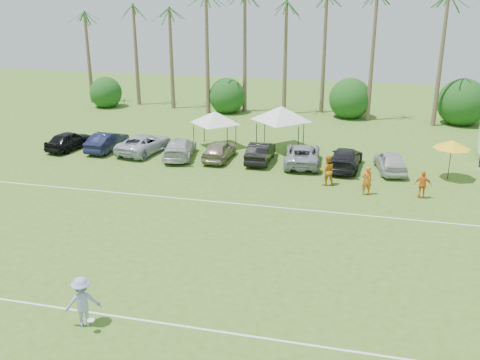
# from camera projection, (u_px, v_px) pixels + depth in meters

# --- Properties ---
(ground) EXTENTS (120.00, 120.00, 0.00)m
(ground) POSITION_uv_depth(u_px,v_px,m) (110.00, 352.00, 18.08)
(ground) COLOR #42691F
(ground) RESTS_ON ground
(field_lines) EXTENTS (80.00, 12.10, 0.01)m
(field_lines) POSITION_uv_depth(u_px,v_px,m) (188.00, 248.00, 25.39)
(field_lines) COLOR white
(field_lines) RESTS_ON ground
(palm_tree_0) EXTENTS (2.40, 2.40, 8.90)m
(palm_tree_0) POSITION_uv_depth(u_px,v_px,m) (79.00, 32.00, 55.28)
(palm_tree_0) COLOR brown
(palm_tree_0) RESTS_ON ground
(palm_tree_1) EXTENTS (2.40, 2.40, 9.90)m
(palm_tree_1) POSITION_uv_depth(u_px,v_px,m) (123.00, 24.00, 53.87)
(palm_tree_1) COLOR brown
(palm_tree_1) RESTS_ON ground
(palm_tree_2) EXTENTS (2.40, 2.40, 10.90)m
(palm_tree_2) POSITION_uv_depth(u_px,v_px,m) (169.00, 16.00, 52.46)
(palm_tree_2) COLOR brown
(palm_tree_2) RESTS_ON ground
(palm_tree_3) EXTENTS (2.40, 2.40, 11.90)m
(palm_tree_3) POSITION_uv_depth(u_px,v_px,m) (208.00, 7.00, 51.28)
(palm_tree_3) COLOR brown
(palm_tree_3) RESTS_ON ground
(palm_tree_4) EXTENTS (2.40, 2.40, 8.90)m
(palm_tree_4) POSITION_uv_depth(u_px,v_px,m) (248.00, 36.00, 51.24)
(palm_tree_4) COLOR brown
(palm_tree_4) RESTS_ON ground
(palm_tree_5) EXTENTS (2.40, 2.40, 9.90)m
(palm_tree_5) POSITION_uv_depth(u_px,v_px,m) (290.00, 27.00, 50.05)
(palm_tree_5) COLOR brown
(palm_tree_5) RESTS_ON ground
(palm_tree_6) EXTENTS (2.40, 2.40, 10.90)m
(palm_tree_6) POSITION_uv_depth(u_px,v_px,m) (333.00, 18.00, 48.87)
(palm_tree_6) COLOR brown
(palm_tree_6) RESTS_ON ground
(palm_tree_7) EXTENTS (2.40, 2.40, 11.90)m
(palm_tree_7) POSITION_uv_depth(u_px,v_px,m) (379.00, 8.00, 47.68)
(palm_tree_7) COLOR brown
(palm_tree_7) RESTS_ON ground
(palm_tree_8) EXTENTS (2.40, 2.40, 8.90)m
(palm_tree_8) POSITION_uv_depth(u_px,v_px,m) (434.00, 39.00, 47.43)
(palm_tree_8) COLOR brown
(palm_tree_8) RESTS_ON ground
(bush_tree_0) EXTENTS (4.00, 4.00, 4.00)m
(bush_tree_0) POSITION_uv_depth(u_px,v_px,m) (114.00, 87.00, 57.43)
(bush_tree_0) COLOR brown
(bush_tree_0) RESTS_ON ground
(bush_tree_1) EXTENTS (4.00, 4.00, 4.00)m
(bush_tree_1) POSITION_uv_depth(u_px,v_px,m) (231.00, 92.00, 54.51)
(bush_tree_1) COLOR brown
(bush_tree_1) RESTS_ON ground
(bush_tree_2) EXTENTS (4.00, 4.00, 4.00)m
(bush_tree_2) POSITION_uv_depth(u_px,v_px,m) (350.00, 97.00, 51.82)
(bush_tree_2) COLOR brown
(bush_tree_2) RESTS_ON ground
(bush_tree_3) EXTENTS (4.00, 4.00, 4.00)m
(bush_tree_3) POSITION_uv_depth(u_px,v_px,m) (460.00, 102.00, 49.57)
(bush_tree_3) COLOR brown
(bush_tree_3) RESTS_ON ground
(sideline_player_a) EXTENTS (0.75, 0.62, 1.78)m
(sideline_player_a) POSITION_uv_depth(u_px,v_px,m) (367.00, 180.00, 31.78)
(sideline_player_a) COLOR orange
(sideline_player_a) RESTS_ON ground
(sideline_player_b) EXTENTS (1.13, 1.01, 1.94)m
(sideline_player_b) POSITION_uv_depth(u_px,v_px,m) (327.00, 170.00, 33.35)
(sideline_player_b) COLOR orange
(sideline_player_b) RESTS_ON ground
(sideline_player_c) EXTENTS (1.01, 0.48, 1.67)m
(sideline_player_c) POSITION_uv_depth(u_px,v_px,m) (423.00, 185.00, 31.24)
(sideline_player_c) COLOR orange
(sideline_player_c) RESTS_ON ground
(canopy_tent_left) EXTENTS (4.08, 4.08, 3.30)m
(canopy_tent_left) POSITION_uv_depth(u_px,v_px,m) (215.00, 111.00, 40.90)
(canopy_tent_left) COLOR black
(canopy_tent_left) RESTS_ON ground
(canopy_tent_right) EXTENTS (4.80, 4.80, 3.89)m
(canopy_tent_right) POSITION_uv_depth(u_px,v_px,m) (281.00, 106.00, 40.28)
(canopy_tent_right) COLOR black
(canopy_tent_right) RESTS_ON ground
(market_umbrella) EXTENTS (2.35, 2.35, 2.61)m
(market_umbrella) POSITION_uv_depth(u_px,v_px,m) (452.00, 144.00, 33.90)
(market_umbrella) COLOR black
(market_umbrella) RESTS_ON ground
(frisbee_player) EXTENTS (1.45, 1.24, 1.94)m
(frisbee_player) POSITION_uv_depth(u_px,v_px,m) (83.00, 302.00, 19.26)
(frisbee_player) COLOR #929FD0
(frisbee_player) RESTS_ON ground
(parked_car_0) EXTENTS (2.39, 4.41, 1.42)m
(parked_car_0) POSITION_uv_depth(u_px,v_px,m) (69.00, 140.00, 40.99)
(parked_car_0) COLOR black
(parked_car_0) RESTS_ON ground
(parked_car_1) EXTENTS (1.78, 4.41, 1.42)m
(parked_car_1) POSITION_uv_depth(u_px,v_px,m) (107.00, 141.00, 40.67)
(parked_car_1) COLOR #121534
(parked_car_1) RESTS_ON ground
(parked_car_2) EXTENTS (3.20, 5.45, 1.42)m
(parked_car_2) POSITION_uv_depth(u_px,v_px,m) (144.00, 143.00, 40.14)
(parked_car_2) COLOR #B7BCC7
(parked_car_2) RESTS_ON ground
(parked_car_3) EXTENTS (2.89, 5.20, 1.42)m
(parked_car_3) POSITION_uv_depth(u_px,v_px,m) (179.00, 148.00, 39.01)
(parked_car_3) COLOR #BCBCBC
(parked_car_3) RESTS_ON ground
(parked_car_4) EXTENTS (1.76, 4.21, 1.42)m
(parked_car_4) POSITION_uv_depth(u_px,v_px,m) (219.00, 150.00, 38.47)
(parked_car_4) COLOR gray
(parked_car_4) RESTS_ON ground
(parked_car_5) EXTENTS (1.55, 4.34, 1.42)m
(parked_car_5) POSITION_uv_depth(u_px,v_px,m) (260.00, 152.00, 38.02)
(parked_car_5) COLOR black
(parked_car_5) RESTS_ON ground
(parked_car_6) EXTENTS (2.84, 5.33, 1.42)m
(parked_car_6) POSITION_uv_depth(u_px,v_px,m) (302.00, 154.00, 37.44)
(parked_car_6) COLOR #959CA2
(parked_car_6) RESTS_ON ground
(parked_car_7) EXTENTS (2.36, 5.04, 1.42)m
(parked_car_7) POSITION_uv_depth(u_px,v_px,m) (345.00, 158.00, 36.57)
(parked_car_7) COLOR black
(parked_car_7) RESTS_ON ground
(parked_car_8) EXTENTS (2.37, 4.41, 1.42)m
(parked_car_8) POSITION_uv_depth(u_px,v_px,m) (390.00, 162.00, 35.88)
(parked_car_8) COLOR silver
(parked_car_8) RESTS_ON ground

